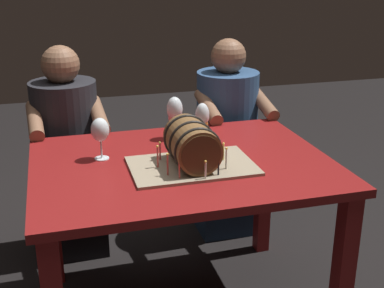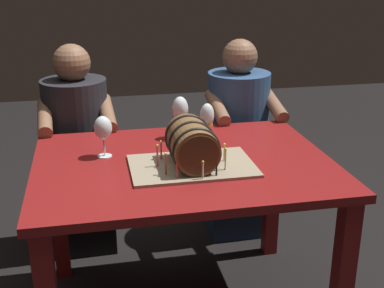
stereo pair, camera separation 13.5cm
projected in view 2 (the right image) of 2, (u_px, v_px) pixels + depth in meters
dining_table at (184, 186)px, 2.16m from camera, size 1.23×0.92×0.74m
barrel_cake at (192, 148)px, 2.03m from camera, size 0.50×0.32×0.20m
wine_glass_rose at (180, 111)px, 2.35m from camera, size 0.07×0.07×0.20m
wine_glass_empty at (103, 129)px, 2.13m from camera, size 0.08×0.08×0.18m
wine_glass_amber at (207, 117)px, 2.30m from camera, size 0.06×0.06×0.18m
person_seated_left at (79, 158)px, 2.75m from camera, size 0.39×0.48×1.13m
person_seated_right at (237, 146)px, 2.92m from camera, size 0.38×0.46×1.13m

